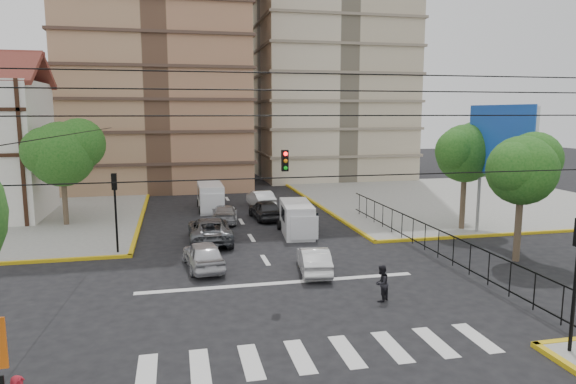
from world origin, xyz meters
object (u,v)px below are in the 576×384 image
object	(u,v)px
van_right_lane	(298,220)
car_white_front_right	(314,260)
traffic_light_nw	(115,199)
pedestrian_crosswalk	(381,283)
van_left_lane	(211,198)
car_silver_front_left	(203,255)

from	to	relation	value
van_right_lane	car_white_front_right	bearing A→B (deg)	-91.63
traffic_light_nw	pedestrian_crosswalk	bearing A→B (deg)	-40.27
van_right_lane	van_left_lane	bearing A→B (deg)	123.24
van_left_lane	car_silver_front_left	world-z (taller)	van_left_lane
car_silver_front_left	pedestrian_crosswalk	size ratio (longest dim) A/B	2.75
car_white_front_right	pedestrian_crosswalk	xyz separation A→B (m)	(1.74, -4.32, 0.13)
pedestrian_crosswalk	car_white_front_right	bearing A→B (deg)	-109.18
car_silver_front_left	van_right_lane	bearing A→B (deg)	-143.27
traffic_light_nw	car_white_front_right	world-z (taller)	traffic_light_nw
car_white_front_right	pedestrian_crosswalk	bearing A→B (deg)	119.79
van_left_lane	traffic_light_nw	bearing A→B (deg)	-116.60
traffic_light_nw	car_silver_front_left	xyz separation A→B (m)	(4.50, -3.58, -2.39)
car_silver_front_left	car_white_front_right	distance (m)	5.58
van_left_lane	car_silver_front_left	size ratio (longest dim) A/B	1.12
traffic_light_nw	car_white_front_right	xyz separation A→B (m)	(9.76, -5.42, -2.47)
traffic_light_nw	van_left_lane	size ratio (longest dim) A/B	0.93
car_silver_front_left	car_white_front_right	world-z (taller)	car_silver_front_left
car_silver_front_left	pedestrian_crosswalk	xyz separation A→B (m)	(7.00, -6.16, 0.05)
traffic_light_nw	van_right_lane	size ratio (longest dim) A/B	0.93
traffic_light_nw	car_silver_front_left	world-z (taller)	traffic_light_nw
car_silver_front_left	traffic_light_nw	bearing A→B (deg)	-45.12
traffic_light_nw	pedestrian_crosswalk	distance (m)	15.25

